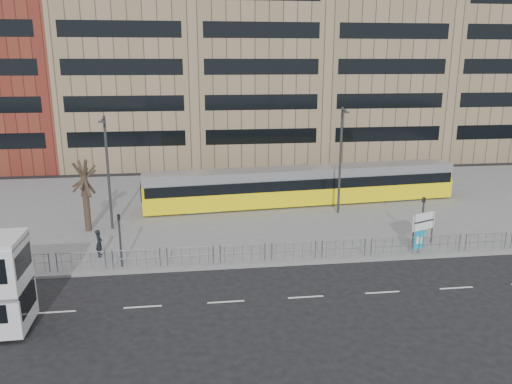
{
  "coord_description": "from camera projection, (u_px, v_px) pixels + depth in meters",
  "views": [
    {
      "loc": [
        -3.39,
        -26.23,
        11.47
      ],
      "look_at": [
        0.79,
        6.0,
        2.85
      ],
      "focal_mm": 35.0,
      "sensor_mm": 36.0,
      "label": 1
    }
  ],
  "objects": [
    {
      "name": "ground",
      "position": [
        256.0,
        267.0,
        28.5
      ],
      "size": [
        120.0,
        120.0,
        0.0
      ],
      "primitive_type": "plane",
      "color": "black",
      "rests_on": "ground"
    },
    {
      "name": "lamp_post_east",
      "position": [
        341.0,
        157.0,
        37.01
      ],
      "size": [
        0.45,
        1.04,
        8.02
      ],
      "color": "#2D2D30",
      "rests_on": "plaza"
    },
    {
      "name": "pedestrian",
      "position": [
        99.0,
        243.0,
        29.5
      ],
      "size": [
        0.41,
        0.61,
        1.65
      ],
      "primitive_type": "imported",
      "rotation": [
        0.0,
        0.0,
        1.59
      ],
      "color": "black",
      "rests_on": "plaza"
    },
    {
      "name": "tram",
      "position": [
        303.0,
        186.0,
        40.19
      ],
      "size": [
        25.49,
        4.56,
        2.99
      ],
      "rotation": [
        0.0,
        0.0,
        0.09
      ],
      "color": "yellow",
      "rests_on": "plaza"
    },
    {
      "name": "ad_panel",
      "position": [
        419.0,
        240.0,
        30.01
      ],
      "size": [
        0.72,
        0.3,
        1.4
      ],
      "rotation": [
        0.0,
        0.0,
        0.34
      ],
      "color": "#2D2D30",
      "rests_on": "plaza"
    },
    {
      "name": "road_markings",
      "position": [
        286.0,
        298.0,
        24.79
      ],
      "size": [
        62.0,
        0.12,
        0.01
      ],
      "primitive_type": "cube",
      "color": "white",
      "rests_on": "ground"
    },
    {
      "name": "lamp_post_west",
      "position": [
        108.0,
        169.0,
        33.46
      ],
      "size": [
        0.45,
        1.04,
        7.79
      ],
      "color": "#2D2D30",
      "rests_on": "plaza"
    },
    {
      "name": "pedestrian_barrier",
      "position": [
        289.0,
        246.0,
        28.98
      ],
      "size": [
        32.07,
        0.07,
        1.1
      ],
      "color": "gray",
      "rests_on": "plaza"
    },
    {
      "name": "bare_tree",
      "position": [
        82.0,
        157.0,
        32.87
      ],
      "size": [
        4.34,
        4.34,
        7.12
      ],
      "color": "#2F231A",
      "rests_on": "plaza"
    },
    {
      "name": "traffic_light_east",
      "position": [
        423.0,
        215.0,
        31.12
      ],
      "size": [
        0.2,
        0.23,
        3.1
      ],
      "rotation": [
        0.0,
        0.0,
        0.21
      ],
      "color": "#2D2D30",
      "rests_on": "plaza"
    },
    {
      "name": "traffic_light_west",
      "position": [
        120.0,
        233.0,
        27.74
      ],
      "size": [
        0.22,
        0.24,
        3.1
      ],
      "rotation": [
        0.0,
        0.0,
        0.33
      ],
      "color": "#2D2D30",
      "rests_on": "plaza"
    },
    {
      "name": "building_row",
      "position": [
        231.0,
        47.0,
        58.23
      ],
      "size": [
        70.4,
        18.4,
        31.2
      ],
      "color": "maroon",
      "rests_on": "ground"
    },
    {
      "name": "plaza",
      "position": [
        237.0,
        207.0,
        39.98
      ],
      "size": [
        64.0,
        24.0,
        0.15
      ],
      "primitive_type": "cube",
      "color": "slate",
      "rests_on": "ground"
    },
    {
      "name": "kerb",
      "position": [
        256.0,
        266.0,
        28.53
      ],
      "size": [
        64.0,
        0.25,
        0.17
      ],
      "primitive_type": "cube",
      "color": "gray",
      "rests_on": "ground"
    },
    {
      "name": "station_sign",
      "position": [
        424.0,
        223.0,
        31.18
      ],
      "size": [
        1.73,
        0.75,
        2.11
      ],
      "rotation": [
        0.0,
        0.0,
        0.38
      ],
      "color": "#2D2D30",
      "rests_on": "plaza"
    }
  ]
}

